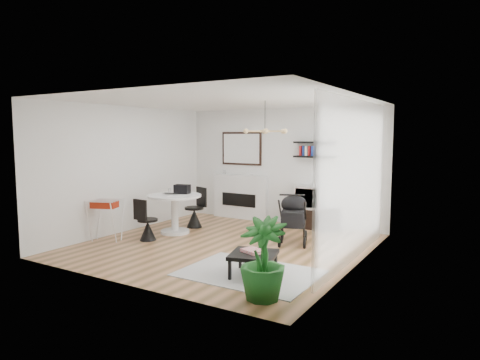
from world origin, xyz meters
The scene contains 25 objects.
floor centered at (0.00, 0.00, 0.00)m, with size 5.00×5.00×0.00m, color brown.
ceiling centered at (0.00, 0.00, 2.70)m, with size 5.00×5.00×0.00m, color white.
wall_back centered at (0.00, 2.50, 1.35)m, with size 5.00×5.00×0.00m, color white.
wall_left centered at (-2.50, 0.00, 1.35)m, with size 5.00×5.00×0.00m, color white.
wall_right centered at (2.50, 0.00, 1.35)m, with size 5.00×5.00×0.00m, color white.
sheer_curtain centered at (2.40, 0.20, 1.35)m, with size 0.04×3.60×2.60m, color white.
fireplace centered at (-1.10, 2.42, 0.69)m, with size 1.50×0.17×2.16m.
shelf_lower centered at (0.84, 2.37, 1.60)m, with size 0.90×0.25×0.04m, color black.
shelf_upper centered at (0.84, 2.37, 1.92)m, with size 0.90×0.25×0.04m, color black.
pendant_lamp centered at (0.70, 0.30, 2.15)m, with size 0.90×0.90×0.10m, color tan, non-canonical shape.
tv_console centered at (0.84, 2.28, 0.23)m, with size 1.20×0.42×0.45m, color black.
crt_tv centered at (0.81, 2.28, 0.71)m, with size 0.59×0.52×0.52m.
dining_table centered at (-1.46, 0.32, 0.54)m, with size 1.13×1.13×0.82m.
laptop centered at (-1.58, 0.29, 0.84)m, with size 0.30×0.19×0.02m, color black.
black_bag centered at (-1.44, 0.55, 0.92)m, with size 0.32×0.19×0.19m, color black.
newspaper centered at (-1.27, 0.16, 0.83)m, with size 0.34×0.28×0.01m, color white.
drinking_glass centered at (-1.77, 0.52, 0.87)m, with size 0.06×0.06×0.09m, color white.
chair_far centered at (-1.45, 1.01, 0.28)m, with size 0.48×0.49×0.90m.
chair_near centered at (-1.52, -0.46, 0.27)m, with size 0.40×0.42×0.84m.
drying_rack centered at (-2.18, -0.91, 0.43)m, with size 0.69×0.67×0.82m.
stroller centered at (1.04, 0.85, 0.44)m, with size 0.77×0.94×1.03m.
rug centered at (1.23, -1.18, 0.01)m, with size 2.00×1.45×0.01m, color #AFAFAF.
coffee_table centered at (1.34, -1.26, 0.31)m, with size 0.81×0.81×0.34m.
magazines centered at (1.32, -1.23, 0.37)m, with size 0.31×0.24×0.04m, color #DB363D.
potted_plant centered at (1.88, -1.98, 0.53)m, with size 0.59×0.59×1.05m, color #1A5D1D.
Camera 1 is at (4.35, -6.63, 2.08)m, focal length 32.00 mm.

